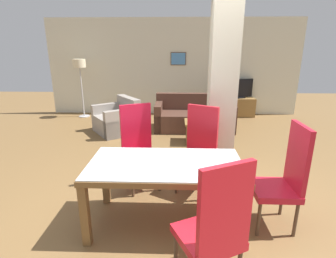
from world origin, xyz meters
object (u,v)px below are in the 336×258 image
object	(u,v)px
dining_chair_far_left	(139,145)
bottle	(211,117)
dining_chair_near_right	(215,227)
coffee_table	(201,131)
dining_chair_far_right	(199,148)
floor_lamp	(80,69)
tv_stand	(237,107)
tv_screen	(239,89)
armchair	(118,120)
sofa	(194,117)
dining_table	(166,176)
dining_chair_head_right	(285,176)

from	to	relation	value
dining_chair_far_left	bottle	world-z (taller)	dining_chair_far_left
dining_chair_near_right	coffee_table	bearing A→B (deg)	60.59
dining_chair_far_right	floor_lamp	distance (m)	4.97
coffee_table	dining_chair_far_left	bearing A→B (deg)	-119.78
dining_chair_far_right	tv_stand	world-z (taller)	dining_chair_far_right
tv_screen	coffee_table	bearing A→B (deg)	42.35
armchair	tv_stand	size ratio (longest dim) A/B	1.33
sofa	dining_table	bearing A→B (deg)	81.72
armchair	dining_chair_head_right	bearing A→B (deg)	-178.57
dining_chair_head_right	armchair	bearing A→B (deg)	37.37
sofa	tv_stand	distance (m)	1.84
coffee_table	tv_stand	world-z (taller)	tv_stand
tv_screen	dining_chair_far_left	bearing A→B (deg)	41.92
sofa	tv_screen	size ratio (longest dim) A/B	2.28
dining_chair_far_left	dining_chair_near_right	bearing A→B (deg)	90.14
dining_chair_far_right	dining_chair_near_right	xyz separation A→B (m)	(-0.00, -1.64, 0.00)
dining_chair_head_right	tv_screen	bearing A→B (deg)	-6.93
coffee_table	armchair	bearing A→B (deg)	161.45
dining_table	coffee_table	distance (m)	2.77
dining_chair_far_left	bottle	distance (m)	2.15
bottle	floor_lamp	xyz separation A→B (m)	(-3.36, 2.08, 0.80)
dining_chair_far_left	bottle	size ratio (longest dim) A/B	4.43
dining_chair_head_right	tv_screen	xyz separation A→B (m)	(0.60, 4.91, 0.19)
coffee_table	dining_table	bearing A→B (deg)	-103.19
bottle	tv_screen	xyz separation A→B (m)	(1.05, 2.28, 0.24)
dining_chair_near_right	tv_screen	xyz separation A→B (m)	(1.44, 5.76, 0.19)
sofa	armchair	xyz separation A→B (m)	(-1.79, -0.33, -0.00)
dining_chair_near_right	sofa	world-z (taller)	dining_chair_near_right
tv_stand	dining_chair_far_right	bearing A→B (deg)	-109.30
tv_stand	floor_lamp	distance (m)	4.55
floor_lamp	dining_chair_far_right	bearing A→B (deg)	-52.78
sofa	tv_screen	bearing A→B (deg)	-136.20
dining_chair_near_right	armchair	size ratio (longest dim) A/B	0.93
dining_chair_near_right	tv_screen	distance (m)	5.94
dining_chair_head_right	dining_chair_near_right	distance (m)	1.20
sofa	dining_chair_far_right	bearing A→B (deg)	87.71
dining_chair_far_left	floor_lamp	bearing A→B (deg)	-86.52
floor_lamp	dining_chair_head_right	bearing A→B (deg)	-50.93
dining_chair_far_right	bottle	world-z (taller)	dining_chair_far_right
armchair	sofa	bearing A→B (deg)	-115.51
tv_stand	dining_chair_near_right	bearing A→B (deg)	-104.09
dining_chair_head_right	dining_chair_far_right	bearing A→B (deg)	46.93
armchair	bottle	world-z (taller)	armchair
tv_screen	tv_stand	bearing A→B (deg)	-18.83
tv_stand	armchair	bearing A→B (deg)	-152.80
dining_chair_near_right	floor_lamp	distance (m)	6.34
dining_chair_head_right	floor_lamp	distance (m)	6.10
dining_chair_far_left	dining_chair_far_right	world-z (taller)	same
armchair	bottle	size ratio (longest dim) A/B	4.76
dining_table	dining_chair_far_left	xyz separation A→B (m)	(-0.41, 0.86, 0.02)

